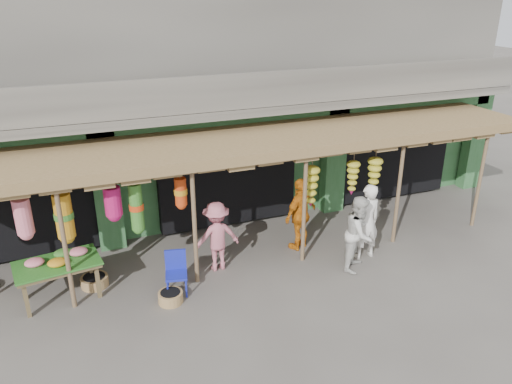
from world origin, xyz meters
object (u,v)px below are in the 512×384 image
object	(u,v)px
blue_chair	(176,270)
person_vendor	(301,214)
person_front	(366,222)
flower_table	(58,264)
person_right	(359,233)
person_shopper	(217,236)

from	to	relation	value
blue_chair	person_vendor	world-z (taller)	person_vendor
person_front	person_vendor	xyz separation A→B (m)	(-1.20, 0.95, -0.02)
flower_table	person_front	world-z (taller)	person_front
blue_chair	person_vendor	bearing A→B (deg)	25.87
person_front	person_vendor	world-z (taller)	person_front
person_right	person_vendor	distance (m)	1.52
flower_table	person_right	size ratio (longest dim) A/B	1.01
person_front	person_right	distance (m)	0.54
person_shopper	flower_table	bearing A→B (deg)	-2.99
person_front	person_shopper	world-z (taller)	person_front
flower_table	person_front	bearing A→B (deg)	-15.16
person_right	person_shopper	xyz separation A→B (m)	(-2.93, 1.10, -0.06)
person_right	person_vendor	world-z (taller)	person_vendor
person_front	person_right	world-z (taller)	person_front
flower_table	blue_chair	bearing A→B (deg)	-23.85
person_front	person_shopper	distance (m)	3.42
flower_table	person_vendor	distance (m)	5.41
flower_table	blue_chair	xyz separation A→B (m)	(2.22, -0.62, -0.27)
blue_chair	person_right	bearing A→B (deg)	4.71
blue_chair	person_shopper	size ratio (longest dim) A/B	0.57
blue_chair	person_vendor	distance (m)	3.30
person_right	flower_table	bearing A→B (deg)	125.57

